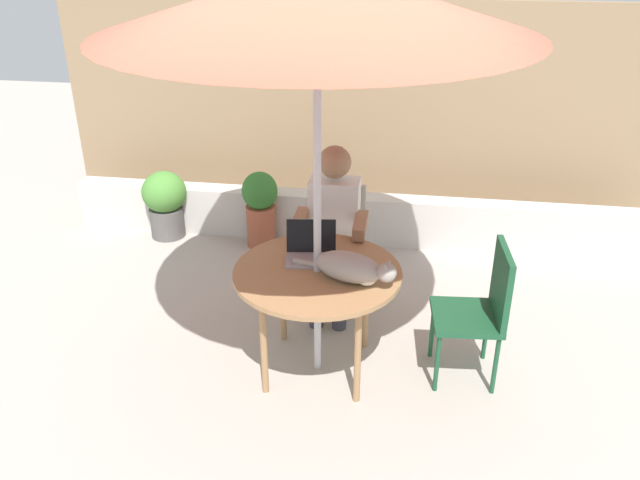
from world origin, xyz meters
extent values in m
plane|color=#ADA399|center=(0.00, 0.00, 0.00)|extent=(14.00, 14.00, 0.00)
cube|color=#937756|center=(0.00, 2.42, 0.98)|extent=(5.42, 0.08, 1.95)
cube|color=beige|center=(0.00, 1.82, 0.21)|extent=(4.88, 0.20, 0.42)
cylinder|color=#9E754C|center=(0.00, 0.00, 0.69)|extent=(1.00, 1.00, 0.03)
cylinder|color=#9E754C|center=(0.27, 0.27, 0.34)|extent=(0.04, 0.04, 0.68)
cylinder|color=#9E754C|center=(-0.27, 0.27, 0.34)|extent=(0.04, 0.04, 0.68)
cylinder|color=#9E754C|center=(-0.27, -0.27, 0.34)|extent=(0.04, 0.04, 0.68)
cylinder|color=#9E754C|center=(0.27, -0.27, 0.34)|extent=(0.04, 0.04, 0.68)
cylinder|color=#B7B7BC|center=(0.00, 0.00, 1.10)|extent=(0.04, 0.04, 2.19)
cube|color=#B2A899|center=(0.00, 0.76, 0.42)|extent=(0.40, 0.40, 0.04)
cube|color=#B2A899|center=(0.00, 0.94, 0.66)|extent=(0.40, 0.04, 0.44)
cylinder|color=#B2A899|center=(0.17, 0.93, 0.20)|extent=(0.03, 0.03, 0.40)
cylinder|color=#B2A899|center=(-0.17, 0.93, 0.20)|extent=(0.03, 0.03, 0.40)
cylinder|color=#B2A899|center=(-0.17, 0.59, 0.20)|extent=(0.03, 0.03, 0.40)
cylinder|color=#B2A899|center=(0.17, 0.59, 0.20)|extent=(0.03, 0.03, 0.40)
cube|color=#194C2D|center=(0.89, 0.07, 0.42)|extent=(0.43, 0.43, 0.04)
cube|color=#194C2D|center=(1.07, 0.09, 0.66)|extent=(0.07, 0.40, 0.44)
cylinder|color=#194C2D|center=(1.07, -0.08, 0.20)|extent=(0.03, 0.03, 0.40)
cylinder|color=#194C2D|center=(1.04, 0.26, 0.20)|extent=(0.03, 0.03, 0.40)
cylinder|color=#194C2D|center=(0.70, 0.23, 0.20)|extent=(0.03, 0.03, 0.40)
cylinder|color=#194C2D|center=(0.73, -0.11, 0.20)|extent=(0.03, 0.03, 0.40)
cube|color=white|center=(0.00, 0.76, 0.71)|extent=(0.34, 0.20, 0.54)
sphere|color=#936B4C|center=(0.00, 0.75, 1.11)|extent=(0.22, 0.22, 0.22)
cube|color=#383842|center=(-0.08, 0.61, 0.49)|extent=(0.12, 0.30, 0.12)
cylinder|color=#383842|center=(-0.08, 0.46, 0.22)|extent=(0.10, 0.10, 0.44)
cube|color=#383842|center=(0.08, 0.61, 0.49)|extent=(0.12, 0.30, 0.12)
cylinder|color=#383842|center=(0.08, 0.46, 0.22)|extent=(0.10, 0.10, 0.44)
cube|color=#936B4C|center=(-0.20, 0.54, 0.76)|extent=(0.08, 0.32, 0.08)
cube|color=#936B4C|center=(0.20, 0.54, 0.76)|extent=(0.08, 0.32, 0.08)
cube|color=gray|center=(-0.06, 0.11, 0.71)|extent=(0.33, 0.26, 0.02)
cube|color=black|center=(-0.07, 0.22, 0.82)|extent=(0.31, 0.10, 0.20)
cube|color=gray|center=(-0.07, 0.23, 0.82)|extent=(0.30, 0.10, 0.20)
ellipsoid|color=gray|center=(0.19, -0.08, 0.79)|extent=(0.44, 0.30, 0.17)
sphere|color=gray|center=(0.41, -0.15, 0.81)|extent=(0.11, 0.11, 0.11)
ellipsoid|color=white|center=(0.30, -0.12, 0.75)|extent=(0.15, 0.15, 0.09)
cylinder|color=gray|center=(-0.07, 0.03, 0.73)|extent=(0.18, 0.09, 0.04)
cone|color=gray|center=(0.40, -0.18, 0.86)|extent=(0.04, 0.04, 0.03)
cone|color=gray|center=(0.42, -0.12, 0.86)|extent=(0.04, 0.04, 0.03)
cylinder|color=#595654|center=(-1.61, 1.67, 0.13)|extent=(0.30, 0.30, 0.26)
ellipsoid|color=#4C8C38|center=(-1.61, 1.67, 0.42)|extent=(0.38, 0.38, 0.36)
cylinder|color=#9E5138|center=(-0.74, 1.61, 0.18)|extent=(0.25, 0.25, 0.37)
ellipsoid|color=#2D6B28|center=(-0.74, 1.61, 0.50)|extent=(0.30, 0.30, 0.33)
camera|label=1|loc=(0.51, -3.27, 2.58)|focal=36.46mm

